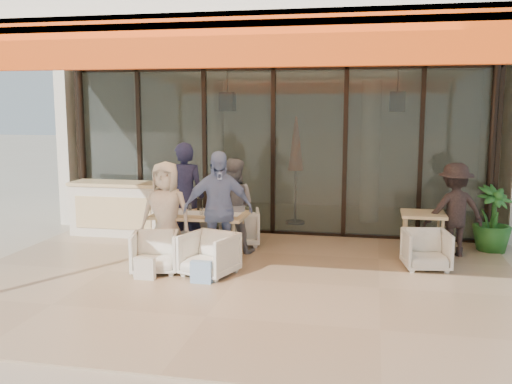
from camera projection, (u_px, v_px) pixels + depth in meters
ground at (236, 280)px, 8.15m from camera, size 70.00×70.00×0.00m
terrace_floor at (236, 280)px, 8.15m from camera, size 8.00×6.00×0.01m
terrace_structure at (230, 46)px, 7.40m from camera, size 8.00×6.00×3.40m
glass_storefront at (273, 152)px, 10.81m from camera, size 8.08×0.10×3.20m
interior_block at (291, 116)px, 12.95m from camera, size 9.05×3.62×3.52m
host_counter at (120, 208)px, 10.86m from camera, size 1.85×0.65×1.04m
dining_table at (200, 217)px, 9.26m from camera, size 1.50×0.90×0.93m
chair_far_left at (194, 225)px, 10.31m from camera, size 0.71×0.67×0.66m
chair_far_right at (239, 225)px, 10.13m from camera, size 0.84×0.81×0.73m
chair_near_left at (155, 251)px, 8.47m from camera, size 0.80×0.77×0.68m
chair_near_right at (209, 253)px, 8.29m from camera, size 0.86×0.83×0.72m
diner_navy at (185, 197)px, 9.73m from camera, size 0.75×0.57×1.87m
diner_grey at (232, 206)px, 9.58m from camera, size 0.79×0.62×1.61m
diner_cream at (166, 213)px, 8.88m from camera, size 0.80×0.53×1.63m
diner_periwinkle at (218, 210)px, 8.70m from camera, size 1.14×0.78×1.80m
tote_bag_cream at (145, 269)px, 8.10m from camera, size 0.30×0.10×0.34m
tote_bag_blue at (201, 273)px, 7.94m from camera, size 0.30×0.10×0.34m
side_table at (423, 219)px, 9.31m from camera, size 0.70×0.70×0.74m
side_chair at (426, 248)px, 8.63m from camera, size 0.74×0.71×0.67m
standing_woman at (454, 210)px, 9.31m from camera, size 1.14×0.86×1.56m
potted_palm at (492, 219)px, 9.65m from camera, size 0.88×0.88×1.14m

